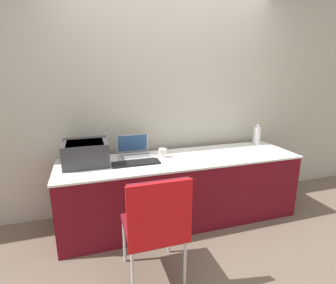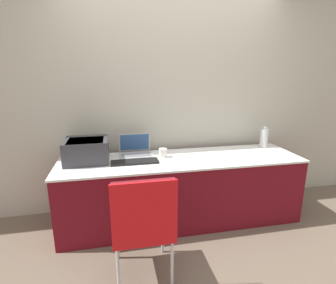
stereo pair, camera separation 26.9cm
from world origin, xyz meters
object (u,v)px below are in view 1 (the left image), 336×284
object	(u,v)px
printer	(86,152)
chair	(156,221)
laptop_left	(134,151)
metal_pitcher	(257,135)
external_keyboard	(136,163)
coffee_cup	(163,153)

from	to	relation	value
printer	chair	size ratio (longest dim) A/B	0.48
printer	laptop_left	xyz separation A→B (m)	(0.51, 0.11, -0.08)
printer	metal_pitcher	size ratio (longest dim) A/B	1.66
external_keyboard	metal_pitcher	xyz separation A→B (m)	(1.60, 0.27, 0.11)
printer	laptop_left	bearing A→B (deg)	12.81
laptop_left	metal_pitcher	world-z (taller)	metal_pitcher
external_keyboard	coffee_cup	bearing A→B (deg)	22.17
laptop_left	metal_pitcher	bearing A→B (deg)	0.21
printer	external_keyboard	world-z (taller)	printer
coffee_cup	metal_pitcher	world-z (taller)	metal_pitcher
external_keyboard	metal_pitcher	size ratio (longest dim) A/B	1.82
coffee_cup	chair	distance (m)	1.02
printer	laptop_left	world-z (taller)	printer
coffee_cup	external_keyboard	bearing A→B (deg)	-157.83
chair	laptop_left	bearing A→B (deg)	87.90
coffee_cup	chair	xyz separation A→B (m)	(-0.33, -0.94, -0.21)
chair	coffee_cup	bearing A→B (deg)	70.95
laptop_left	metal_pitcher	xyz separation A→B (m)	(1.57, 0.01, 0.07)
laptop_left	printer	bearing A→B (deg)	-167.19
printer	coffee_cup	xyz separation A→B (m)	(0.79, -0.02, -0.08)
coffee_cup	chair	world-z (taller)	chair
printer	metal_pitcher	world-z (taller)	metal_pitcher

